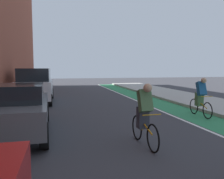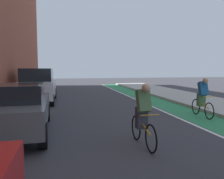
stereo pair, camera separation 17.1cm
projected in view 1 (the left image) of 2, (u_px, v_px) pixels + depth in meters
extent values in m
plane|color=#38383D|center=(110.00, 117.00, 9.43)|extent=(72.11, 72.11, 0.00)
cube|color=#2D8451|center=(168.00, 106.00, 12.17)|extent=(1.60, 32.78, 0.00)
cube|color=white|center=(152.00, 107.00, 11.96)|extent=(0.12, 32.78, 0.00)
cube|color=#A8A59E|center=(210.00, 103.00, 12.73)|extent=(3.47, 32.78, 0.14)
cube|color=#595B60|center=(15.00, 112.00, 6.96)|extent=(2.05, 4.28, 0.70)
cube|color=black|center=(13.00, 94.00, 6.70)|extent=(1.73, 1.83, 0.55)
cylinder|color=black|center=(46.00, 113.00, 8.71)|extent=(0.24, 0.67, 0.66)
cylinder|color=black|center=(44.00, 136.00, 5.72)|extent=(0.24, 0.67, 0.66)
cube|color=silver|center=(35.00, 89.00, 13.41)|extent=(1.87, 4.34, 0.95)
cube|color=black|center=(35.00, 75.00, 13.12)|extent=(1.64, 2.60, 0.75)
cylinder|color=black|center=(24.00, 94.00, 14.83)|extent=(0.22, 0.66, 0.66)
cylinder|color=black|center=(52.00, 94.00, 15.21)|extent=(0.22, 0.66, 0.66)
cylinder|color=black|center=(15.00, 101.00, 11.69)|extent=(0.22, 0.66, 0.66)
cylinder|color=black|center=(50.00, 100.00, 12.07)|extent=(0.22, 0.66, 0.66)
torus|color=black|center=(153.00, 138.00, 5.49)|extent=(0.06, 0.69, 0.69)
torus|color=black|center=(137.00, 127.00, 6.50)|extent=(0.06, 0.69, 0.69)
cylinder|color=gold|center=(144.00, 124.00, 5.98)|extent=(0.07, 0.96, 0.33)
cylinder|color=gold|center=(142.00, 119.00, 6.15)|extent=(0.04, 0.12, 0.55)
cylinder|color=gold|center=(152.00, 115.00, 5.52)|extent=(0.48, 0.04, 0.02)
cube|color=#333842|center=(143.00, 118.00, 6.06)|extent=(0.29, 0.25, 0.56)
cube|color=#4C7247|center=(145.00, 101.00, 5.90)|extent=(0.33, 0.41, 0.60)
sphere|color=tan|center=(148.00, 88.00, 5.72)|extent=(0.22, 0.22, 0.22)
cube|color=#1E598C|center=(143.00, 99.00, 6.01)|extent=(0.27, 0.28, 0.39)
torus|color=black|center=(207.00, 111.00, 9.13)|extent=(0.08, 0.67, 0.67)
torus|color=black|center=(194.00, 106.00, 10.16)|extent=(0.08, 0.67, 0.67)
cylinder|color=gold|center=(200.00, 103.00, 9.62)|extent=(0.10, 0.96, 0.33)
cylinder|color=gold|center=(198.00, 101.00, 9.80)|extent=(0.04, 0.12, 0.55)
cylinder|color=gold|center=(207.00, 96.00, 9.15)|extent=(0.48, 0.05, 0.02)
cube|color=#4C7247|center=(199.00, 99.00, 9.71)|extent=(0.29, 0.26, 0.56)
cube|color=#1E598C|center=(201.00, 88.00, 9.54)|extent=(0.34, 0.42, 0.60)
sphere|color=tan|center=(204.00, 80.00, 9.36)|extent=(0.22, 0.22, 0.22)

